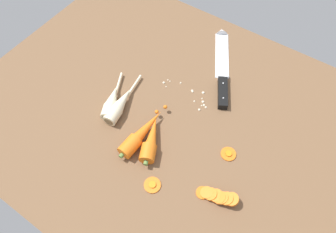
{
  "coord_description": "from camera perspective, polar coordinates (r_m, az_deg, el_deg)",
  "views": [
    {
      "loc": [
        25.64,
        -40.37,
        75.99
      ],
      "look_at": [
        0.0,
        -2.0,
        1.5
      ],
      "focal_mm": 32.44,
      "sensor_mm": 36.0,
      "label": 1
    }
  ],
  "objects": [
    {
      "name": "ground_plane",
      "position": [
        0.91,
        0.7,
        -0.27
      ],
      "size": [
        120.0,
        90.0,
        4.0
      ],
      "primitive_type": "cube",
      "color": "brown"
    },
    {
      "name": "chefs_knife",
      "position": [
        1.03,
        10.16,
        9.8
      ],
      "size": [
        19.63,
        32.06,
        4.18
      ],
      "color": "silver",
      "rests_on": "ground_plane"
    },
    {
      "name": "whole_carrot",
      "position": [
        0.84,
        -5.1,
        -3.28
      ],
      "size": [
        4.95,
        20.81,
        4.2
      ],
      "color": "orange",
      "rests_on": "ground_plane"
    },
    {
      "name": "whole_carrot_second",
      "position": [
        0.83,
        -3.28,
        -4.48
      ],
      "size": [
        9.36,
        15.98,
        4.2
      ],
      "color": "orange",
      "rests_on": "ground_plane"
    },
    {
      "name": "parsnip_front",
      "position": [
        0.9,
        -9.08,
        2.12
      ],
      "size": [
        5.75,
        19.64,
        4.0
      ],
      "color": "beige",
      "rests_on": "ground_plane"
    },
    {
      "name": "parsnip_mid_left",
      "position": [
        0.91,
        -10.54,
        2.68
      ],
      "size": [
        9.47,
        16.66,
        4.0
      ],
      "color": "beige",
      "rests_on": "ground_plane"
    },
    {
      "name": "carrot_slice_stack",
      "position": [
        0.79,
        9.21,
        -14.55
      ],
      "size": [
        10.51,
        5.47,
        3.49
      ],
      "color": "orange",
      "rests_on": "ground_plane"
    },
    {
      "name": "carrot_slice_stray_near",
      "position": [
        0.8,
        -2.96,
        -12.69
      ],
      "size": [
        4.4,
        4.4,
        0.7
      ],
      "color": "orange",
      "rests_on": "ground_plane"
    },
    {
      "name": "carrot_slice_stray_mid",
      "position": [
        0.85,
        11.3,
        -6.87
      ],
      "size": [
        4.2,
        4.2,
        0.7
      ],
      "color": "orange",
      "rests_on": "ground_plane"
    },
    {
      "name": "mince_crumbs",
      "position": [
        0.94,
        4.75,
        4.0
      ],
      "size": [
        16.53,
        6.91,
        0.9
      ],
      "color": "beige",
      "rests_on": "ground_plane"
    }
  ]
}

